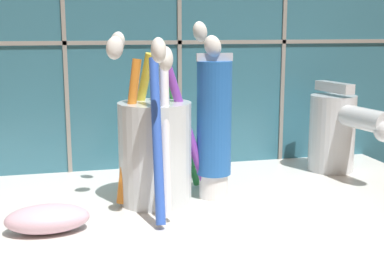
{
  "coord_description": "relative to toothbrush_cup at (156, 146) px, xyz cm",
  "views": [
    {
      "loc": [
        -13.28,
        -47.47,
        19.63
      ],
      "look_at": [
        -1.14,
        1.94,
        9.26
      ],
      "focal_mm": 50.0,
      "sensor_mm": 36.0,
      "label": 1
    }
  ],
  "objects": [
    {
      "name": "sink_counter",
      "position": [
        4.23,
        -4.74,
        -6.92
      ],
      "size": [
        56.22,
        38.85,
        2.0
      ],
      "primitive_type": "cube",
      "color": "silver",
      "rests_on": "ground"
    },
    {
      "name": "soap_bar",
      "position": [
        -10.78,
        -5.94,
        -4.71
      ],
      "size": [
        7.33,
        4.26,
        2.43
      ],
      "primitive_type": "ellipsoid",
      "color": "#DBB2C6",
      "rests_on": "sink_counter"
    },
    {
      "name": "sink_faucet",
      "position": [
        23.78,
        6.31,
        -0.55
      ],
      "size": [
        5.67,
        13.14,
        11.12
      ],
      "rotation": [
        0.0,
        0.0,
        -1.41
      ],
      "color": "silver",
      "rests_on": "sink_counter"
    },
    {
      "name": "toothbrush_cup",
      "position": [
        0.0,
        0.0,
        0.0
      ],
      "size": [
        12.19,
        14.77,
        18.6
      ],
      "color": "silver",
      "rests_on": "sink_counter"
    },
    {
      "name": "toothpaste_tube",
      "position": [
        6.16,
        0.11,
        1.62
      ],
      "size": [
        3.78,
        3.6,
        15.18
      ],
      "color": "white",
      "rests_on": "sink_counter"
    }
  ]
}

